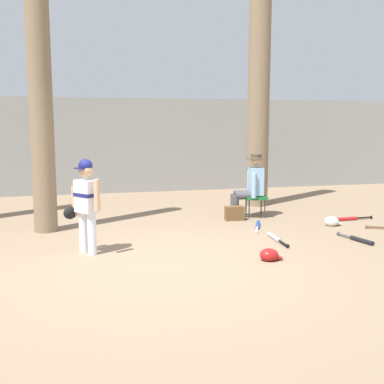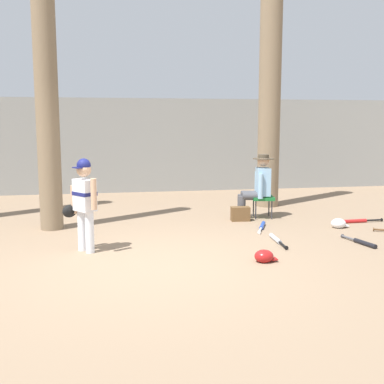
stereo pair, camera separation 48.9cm
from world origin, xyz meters
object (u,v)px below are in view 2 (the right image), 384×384
(folding_stool, at_px, (263,199))
(bat_aluminum_silver, at_px, (276,240))
(tree_near_player, at_px, (46,76))
(seated_spectator, at_px, (258,184))
(handbag_beside_stool, at_px, (240,214))
(batting_helmet_red, at_px, (264,256))
(tree_behind_spectator, at_px, (270,82))
(bat_black_composite, at_px, (362,242))
(young_ballplayer, at_px, (84,199))
(bat_red_barrel, at_px, (357,221))
(bat_blue_youth, at_px, (262,226))
(batting_helmet_white, at_px, (339,223))

(folding_stool, xyz_separation_m, bat_aluminum_silver, (-0.39, -1.82, -0.33))
(tree_near_player, height_order, seated_spectator, tree_near_player)
(folding_stool, xyz_separation_m, seated_spectator, (-0.10, 0.02, 0.28))
(tree_near_player, distance_m, handbag_beside_stool, 4.11)
(seated_spectator, distance_m, batting_helmet_red, 2.98)
(tree_near_player, xyz_separation_m, tree_behind_spectator, (4.36, 1.52, 0.10))
(handbag_beside_stool, bearing_deg, seated_spectator, 29.79)
(seated_spectator, bearing_deg, tree_behind_spectator, 62.86)
(tree_near_player, xyz_separation_m, bat_black_composite, (4.63, -1.93, -2.51))
(young_ballplayer, relative_size, folding_stool, 2.84)
(bat_red_barrel, distance_m, bat_blue_youth, 1.84)
(young_ballplayer, xyz_separation_m, bat_black_composite, (4.02, -0.35, -0.71))
(tree_near_player, distance_m, batting_helmet_white, 5.48)
(bat_aluminum_silver, bearing_deg, bat_red_barrel, 28.85)
(tree_behind_spectator, bearing_deg, tree_near_player, -160.77)
(seated_spectator, distance_m, bat_blue_youth, 1.10)
(young_ballplayer, xyz_separation_m, bat_aluminum_silver, (2.83, 0.05, -0.71))
(tree_behind_spectator, distance_m, batting_helmet_white, 3.49)
(tree_near_player, height_order, bat_red_barrel, tree_near_player)
(tree_behind_spectator, distance_m, handbag_beside_stool, 3.07)
(bat_black_composite, distance_m, batting_helmet_white, 1.15)
(folding_stool, distance_m, bat_black_composite, 2.37)
(batting_helmet_red, bearing_deg, seated_spectator, 73.71)
(tree_near_player, height_order, batting_helmet_red, tree_near_player)
(folding_stool, bearing_deg, bat_blue_youth, -108.95)
(folding_stool, xyz_separation_m, batting_helmet_white, (1.00, -1.08, -0.29))
(tree_behind_spectator, relative_size, batting_helmet_white, 19.87)
(bat_black_composite, xyz_separation_m, batting_helmet_red, (-1.72, -0.58, 0.04))
(young_ballplayer, relative_size, bat_black_composite, 1.80)
(young_ballplayer, relative_size, handbag_beside_stool, 3.84)
(bat_aluminum_silver, bearing_deg, handbag_beside_stool, 93.81)
(handbag_beside_stool, bearing_deg, batting_helmet_white, -30.16)
(seated_spectator, relative_size, bat_blue_youth, 1.67)
(tree_behind_spectator, relative_size, batting_helmet_red, 20.26)
(seated_spectator, height_order, bat_blue_youth, seated_spectator)
(seated_spectator, xyz_separation_m, batting_helmet_red, (-0.82, -2.81, -0.57))
(young_ballplayer, height_order, bat_aluminum_silver, young_ballplayer)
(tree_near_player, height_order, bat_aluminum_silver, tree_near_player)
(young_ballplayer, distance_m, bat_aluminum_silver, 2.92)
(tree_behind_spectator, bearing_deg, batting_helmet_white, -78.44)
(folding_stool, distance_m, batting_helmet_white, 1.50)
(tree_near_player, relative_size, handbag_beside_stool, 16.49)
(young_ballplayer, relative_size, seated_spectator, 1.09)
(tree_near_player, bearing_deg, bat_red_barrel, -5.04)
(batting_helmet_white, distance_m, batting_helmet_red, 2.57)
(tree_behind_spectator, bearing_deg, young_ballplayer, -140.39)
(folding_stool, distance_m, handbag_beside_stool, 0.59)
(seated_spectator, height_order, bat_aluminum_silver, seated_spectator)
(batting_helmet_white, relative_size, batting_helmet_red, 1.02)
(bat_black_composite, distance_m, bat_blue_youth, 1.73)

